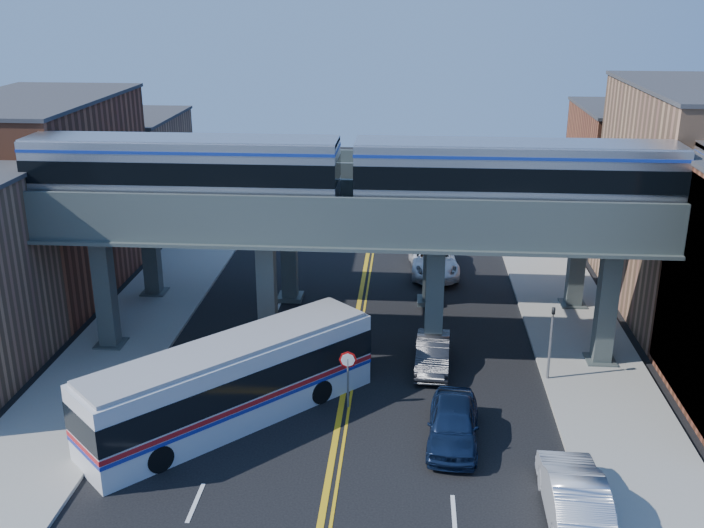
# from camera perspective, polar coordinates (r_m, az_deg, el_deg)

# --- Properties ---
(ground) EXTENTS (120.00, 120.00, 0.00)m
(ground) POSITION_cam_1_polar(r_m,az_deg,el_deg) (31.68, -1.29, -13.03)
(ground) COLOR black
(ground) RESTS_ON ground
(sidewalk_west) EXTENTS (5.00, 70.00, 0.16)m
(sidewalk_west) POSITION_cam_1_polar(r_m,az_deg,el_deg) (42.73, -15.54, -4.59)
(sidewalk_west) COLOR gray
(sidewalk_west) RESTS_ON ground
(sidewalk_east) EXTENTS (5.00, 70.00, 0.16)m
(sidewalk_east) POSITION_cam_1_polar(r_m,az_deg,el_deg) (41.25, 16.31, -5.57)
(sidewalk_east) COLOR gray
(sidewalk_east) RESTS_ON ground
(building_west_b) EXTENTS (8.00, 14.00, 11.00)m
(building_west_b) POSITION_cam_1_polar(r_m,az_deg,el_deg) (48.92, -21.58, 4.54)
(building_west_b) COLOR brown
(building_west_b) RESTS_ON ground
(building_west_c) EXTENTS (8.00, 10.00, 8.00)m
(building_west_c) POSITION_cam_1_polar(r_m,az_deg,el_deg) (60.86, -16.28, 6.43)
(building_west_c) COLOR #986E4E
(building_west_c) RESTS_ON ground
(building_east_b) EXTENTS (8.00, 14.00, 12.00)m
(building_east_b) POSITION_cam_1_polar(r_m,az_deg,el_deg) (46.70, 24.02, 4.18)
(building_east_b) COLOR #986E4E
(building_east_b) RESTS_ON ground
(building_east_c) EXTENTS (8.00, 10.00, 9.00)m
(building_east_c) POSITION_cam_1_polar(r_m,az_deg,el_deg) (59.09, 19.84, 6.17)
(building_east_c) COLOR brown
(building_east_c) RESTS_ON ground
(mural_panel) EXTENTS (0.10, 9.50, 9.50)m
(mural_panel) POSITION_cam_1_polar(r_m,az_deg,el_deg) (35.00, 23.81, -2.78)
(mural_panel) COLOR teal
(mural_panel) RESTS_ON ground
(elevated_viaduct_near) EXTENTS (52.00, 3.60, 7.40)m
(elevated_viaduct_near) POSITION_cam_1_polar(r_m,az_deg,el_deg) (36.23, -0.15, 2.58)
(elevated_viaduct_near) COLOR #3F4948
(elevated_viaduct_near) RESTS_ON ground
(elevated_viaduct_far) EXTENTS (52.00, 3.60, 7.40)m
(elevated_viaduct_far) POSITION_cam_1_polar(r_m,az_deg,el_deg) (42.95, 0.58, 5.32)
(elevated_viaduct_far) COLOR #3F4948
(elevated_viaduct_far) RESTS_ON ground
(transit_train) EXTENTS (44.35, 2.78, 3.23)m
(transit_train) POSITION_cam_1_polar(r_m,az_deg,el_deg) (35.74, 11.79, 6.38)
(transit_train) COLOR black
(transit_train) RESTS_ON elevated_viaduct_near
(stop_sign) EXTENTS (0.76, 0.09, 2.63)m
(stop_sign) POSITION_cam_1_polar(r_m,az_deg,el_deg) (33.36, -0.30, -7.73)
(stop_sign) COLOR slate
(stop_sign) RESTS_ON ground
(traffic_signal) EXTENTS (0.15, 0.18, 4.10)m
(traffic_signal) POSITION_cam_1_polar(r_m,az_deg,el_deg) (36.32, 14.29, -5.05)
(traffic_signal) COLOR slate
(traffic_signal) RESTS_ON ground
(transit_bus) EXTENTS (11.03, 11.17, 3.31)m
(transit_bus) POSITION_cam_1_polar(r_m,az_deg,el_deg) (32.85, -8.71, -8.55)
(transit_bus) COLOR silver
(transit_bus) RESTS_ON ground
(car_lane_a) EXTENTS (2.32, 5.03, 1.67)m
(car_lane_a) POSITION_cam_1_polar(r_m,az_deg,el_deg) (31.67, 7.37, -11.43)
(car_lane_a) COLOR #0F1C39
(car_lane_a) RESTS_ON ground
(car_lane_b) EXTENTS (1.76, 4.50, 1.46)m
(car_lane_b) POSITION_cam_1_polar(r_m,az_deg,el_deg) (37.29, 5.88, -6.51)
(car_lane_b) COLOR #28272A
(car_lane_b) RESTS_ON ground
(car_lane_c) EXTENTS (3.18, 6.34, 1.72)m
(car_lane_c) POSITION_cam_1_polar(r_m,az_deg,el_deg) (49.40, 5.95, 0.35)
(car_lane_c) COLOR white
(car_lane_c) RESTS_ON ground
(car_lane_d) EXTENTS (2.63, 6.01, 1.72)m
(car_lane_d) POSITION_cam_1_polar(r_m,az_deg,el_deg) (55.63, 4.87, 2.60)
(car_lane_d) COLOR #AFB0B4
(car_lane_d) RESTS_ON ground
(car_parked_curb) EXTENTS (1.95, 5.42, 1.78)m
(car_parked_curb) POSITION_cam_1_polar(r_m,az_deg,el_deg) (28.48, 15.87, -15.91)
(car_parked_curb) COLOR silver
(car_parked_curb) RESTS_ON ground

